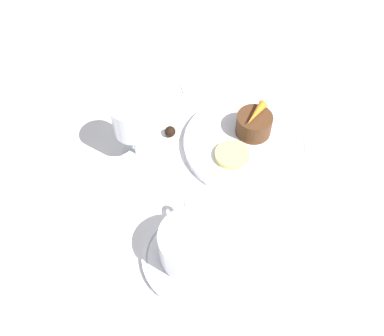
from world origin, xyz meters
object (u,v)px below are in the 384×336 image
at_px(fork, 216,84).
at_px(dessert_cake, 254,124).
at_px(wine_glass, 132,122).
at_px(coffee_cup, 191,244).
at_px(dinner_plate, 246,143).

relative_size(fork, dessert_cake, 2.85).
distance_m(wine_glass, dessert_cake, 0.21).
bearing_deg(fork, wine_glass, 134.00).
xyz_separation_m(coffee_cup, dessert_cake, (0.22, -0.14, -0.01)).
bearing_deg(coffee_cup, wine_glass, 19.14).
relative_size(wine_glass, dessert_cake, 1.87).
xyz_separation_m(dinner_plate, dessert_cake, (0.02, -0.02, 0.03)).
xyz_separation_m(coffee_cup, wine_glass, (0.21, 0.07, 0.04)).
bearing_deg(wine_glass, coffee_cup, -160.86).
distance_m(coffee_cup, dessert_cake, 0.26).
height_order(coffee_cup, dessert_cake, coffee_cup).
bearing_deg(wine_glass, dinner_plate, -91.66).
relative_size(coffee_cup, fork, 0.67).
height_order(coffee_cup, fork, coffee_cup).
bearing_deg(dinner_plate, dessert_cake, -35.94).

